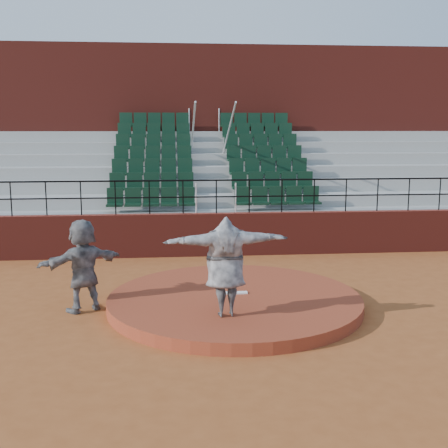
{
  "coord_description": "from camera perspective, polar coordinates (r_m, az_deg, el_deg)",
  "views": [
    {
      "loc": [
        -1.32,
        -11.7,
        3.87
      ],
      "look_at": [
        0.0,
        2.5,
        1.4
      ],
      "focal_mm": 45.0,
      "sensor_mm": 36.0,
      "label": 1
    }
  ],
  "objects": [
    {
      "name": "ground",
      "position": [
        12.39,
        1.08,
        -8.37
      ],
      "size": [
        90.0,
        90.0,
        0.0
      ],
      "primitive_type": "plane",
      "color": "#954B21",
      "rests_on": "ground"
    },
    {
      "name": "pitchers_mound",
      "position": [
        12.35,
        1.08,
        -7.82
      ],
      "size": [
        5.5,
        5.5,
        0.25
      ],
      "primitive_type": "cylinder",
      "color": "#913920",
      "rests_on": "ground"
    },
    {
      "name": "pitching_rubber",
      "position": [
        12.46,
        1.0,
        -7.0
      ],
      "size": [
        0.6,
        0.15,
        0.03
      ],
      "primitive_type": "cube",
      "color": "white",
      "rests_on": "pitchers_mound"
    },
    {
      "name": "boundary_wall",
      "position": [
        17.06,
        -0.77,
        -1.05
      ],
      "size": [
        24.0,
        0.3,
        1.3
      ],
      "primitive_type": "cube",
      "color": "maroon",
      "rests_on": "ground"
    },
    {
      "name": "wall_railing",
      "position": [
        16.85,
        -0.79,
        3.56
      ],
      "size": [
        24.04,
        0.05,
        1.03
      ],
      "color": "black",
      "rests_on": "boundary_wall"
    },
    {
      "name": "seating_deck",
      "position": [
        20.54,
        -1.58,
        3.01
      ],
      "size": [
        24.0,
        5.97,
        4.63
      ],
      "color": "#9C9C96",
      "rests_on": "ground"
    },
    {
      "name": "press_box_facade",
      "position": [
        24.34,
        -2.22,
        9.07
      ],
      "size": [
        24.0,
        3.0,
        7.1
      ],
      "primitive_type": "cube",
      "color": "maroon",
      "rests_on": "ground"
    },
    {
      "name": "pitcher",
      "position": [
        10.81,
        0.15,
        -4.33
      ],
      "size": [
        2.45,
        0.86,
        1.95
      ],
      "primitive_type": "imported",
      "rotation": [
        0.0,
        0.0,
        3.23
      ],
      "color": "black",
      "rests_on": "pitchers_mound"
    },
    {
      "name": "fielder",
      "position": [
        12.24,
        -14.14,
        -4.08
      ],
      "size": [
        1.87,
        1.46,
        1.98
      ],
      "primitive_type": "imported",
      "rotation": [
        0.0,
        0.0,
        3.69
      ],
      "color": "black",
      "rests_on": "ground"
    }
  ]
}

